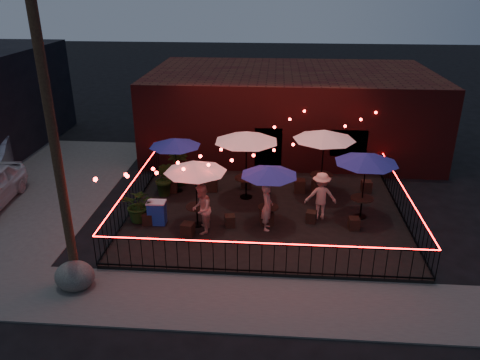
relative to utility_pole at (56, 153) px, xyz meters
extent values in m
plane|color=black|center=(5.40, 2.60, -4.00)|extent=(110.00, 110.00, 0.00)
cube|color=black|center=(5.40, 4.60, -3.92)|extent=(10.00, 8.00, 0.15)
cube|color=#494743|center=(5.40, -0.65, -3.98)|extent=(18.00, 2.50, 0.05)
cube|color=#3E1211|center=(6.40, 12.60, -2.00)|extent=(14.00, 8.00, 4.00)
cube|color=black|center=(5.40, 8.72, -2.90)|extent=(1.20, 0.24, 2.20)
cube|color=black|center=(8.90, 8.72, -2.40)|extent=(1.60, 0.24, 1.20)
cylinder|color=#321E14|center=(0.00, 0.00, 0.00)|extent=(0.26, 0.26, 8.00)
cube|color=black|center=(5.40, 0.60, -3.77)|extent=(10.00, 0.04, 0.04)
cube|color=black|center=(5.40, 0.60, -2.85)|extent=(10.00, 0.04, 0.04)
cube|color=#FF0609|center=(5.40, 0.60, -2.82)|extent=(10.00, 0.03, 0.02)
cube|color=black|center=(0.40, 4.60, -3.77)|extent=(0.04, 8.00, 0.04)
cube|color=black|center=(0.40, 4.60, -2.85)|extent=(0.04, 8.00, 0.04)
cube|color=#FF0609|center=(0.40, 4.60, -2.82)|extent=(0.03, 8.00, 0.02)
cube|color=black|center=(10.40, 4.60, -3.77)|extent=(0.04, 8.00, 0.04)
cube|color=black|center=(10.40, 4.60, -2.85)|extent=(0.04, 8.00, 0.04)
cube|color=#FF0609|center=(10.40, 4.60, -2.82)|extent=(0.03, 8.00, 0.02)
cylinder|color=black|center=(3.03, 3.41, -3.84)|extent=(0.43, 0.43, 0.03)
cylinder|color=black|center=(3.03, 3.41, -3.49)|extent=(0.06, 0.06, 0.71)
cylinder|color=black|center=(3.03, 3.41, -3.12)|extent=(0.79, 0.79, 0.04)
cylinder|color=black|center=(3.03, 3.41, -2.67)|extent=(0.04, 0.04, 2.36)
cone|color=silver|center=(3.03, 3.41, -1.64)|extent=(2.62, 2.62, 0.34)
cylinder|color=black|center=(1.75, 6.23, -3.84)|extent=(0.41, 0.41, 0.03)
cylinder|color=black|center=(1.75, 6.23, -3.50)|extent=(0.06, 0.06, 0.68)
cylinder|color=black|center=(1.75, 6.23, -3.15)|extent=(0.75, 0.75, 0.04)
cylinder|color=black|center=(1.75, 6.23, -2.72)|extent=(0.04, 0.04, 2.25)
cone|color=navy|center=(1.75, 6.23, -1.74)|extent=(2.71, 2.71, 0.33)
cylinder|color=black|center=(5.52, 3.67, -3.84)|extent=(0.40, 0.40, 0.03)
cylinder|color=black|center=(5.52, 3.67, -3.51)|extent=(0.05, 0.05, 0.65)
cylinder|color=black|center=(5.52, 3.67, -3.18)|extent=(0.73, 0.73, 0.04)
cylinder|color=black|center=(5.52, 3.67, -2.76)|extent=(0.04, 0.04, 2.18)
cone|color=navy|center=(5.52, 3.67, -1.81)|extent=(2.61, 2.61, 0.32)
cylinder|color=black|center=(4.60, 5.84, -3.83)|extent=(0.50, 0.50, 0.03)
cylinder|color=black|center=(4.60, 5.84, -3.43)|extent=(0.07, 0.07, 0.82)
cylinder|color=black|center=(4.60, 5.84, -3.01)|extent=(0.91, 0.91, 0.05)
cylinder|color=black|center=(4.60, 5.84, -2.49)|extent=(0.05, 0.05, 2.72)
cone|color=silver|center=(4.60, 5.84, -1.30)|extent=(3.22, 3.22, 0.40)
cylinder|color=black|center=(8.88, 4.48, -3.83)|extent=(0.45, 0.45, 0.03)
cylinder|color=black|center=(8.88, 4.48, -3.47)|extent=(0.06, 0.06, 0.74)
cylinder|color=black|center=(8.88, 4.48, -3.09)|extent=(0.82, 0.82, 0.04)
cylinder|color=black|center=(8.88, 4.48, -2.62)|extent=(0.05, 0.05, 2.46)
cone|color=navy|center=(8.88, 4.48, -1.55)|extent=(2.90, 2.90, 0.36)
cylinder|color=black|center=(7.58, 6.41, -3.83)|extent=(0.49, 0.49, 0.03)
cylinder|color=black|center=(7.58, 6.41, -3.44)|extent=(0.07, 0.07, 0.80)
cylinder|color=black|center=(7.58, 6.41, -3.03)|extent=(0.89, 0.89, 0.04)
cylinder|color=black|center=(7.58, 6.41, -2.51)|extent=(0.05, 0.05, 2.67)
cone|color=silver|center=(7.58, 6.41, -1.34)|extent=(2.85, 2.85, 0.39)
cube|color=black|center=(1.27, 3.33, -3.64)|extent=(0.38, 0.38, 0.42)
cube|color=black|center=(2.83, 2.62, -3.61)|extent=(0.46, 0.46, 0.47)
cube|color=black|center=(1.58, 6.08, -3.64)|extent=(0.37, 0.37, 0.43)
cube|color=black|center=(3.16, 6.38, -3.59)|extent=(0.45, 0.45, 0.52)
cube|color=black|center=(4.19, 3.41, -3.64)|extent=(0.41, 0.41, 0.42)
cube|color=black|center=(5.47, 3.66, -3.60)|extent=(0.52, 0.52, 0.51)
cube|color=black|center=(4.55, 6.80, -3.61)|extent=(0.42, 0.42, 0.49)
cube|color=black|center=(6.75, 6.56, -3.59)|extent=(0.44, 0.44, 0.51)
cube|color=black|center=(7.06, 3.94, -3.64)|extent=(0.42, 0.42, 0.41)
cube|color=black|center=(8.51, 3.53, -3.64)|extent=(0.38, 0.38, 0.43)
cube|color=black|center=(7.48, 6.47, -3.60)|extent=(0.53, 0.53, 0.50)
cube|color=black|center=(9.47, 6.76, -3.61)|extent=(0.40, 0.40, 0.47)
imported|color=tan|center=(5.48, 3.33, -3.01)|extent=(0.41, 0.61, 1.67)
imported|color=tan|center=(3.28, 2.92, -2.97)|extent=(0.67, 0.85, 1.75)
imported|color=tan|center=(7.38, 4.30, -2.97)|extent=(1.17, 0.71, 1.76)
imported|color=#15390D|center=(0.94, 3.56, -3.20)|extent=(1.24, 1.10, 1.29)
imported|color=#16370F|center=(1.38, 5.75, -3.11)|extent=(0.93, 0.81, 1.47)
imported|color=#0F360B|center=(1.67, 6.92, -3.09)|extent=(0.94, 0.94, 1.51)
cube|color=#1A40B2|center=(1.60, 3.41, -3.44)|extent=(0.62, 0.44, 0.82)
cube|color=silver|center=(1.60, 3.41, -3.01)|extent=(0.66, 0.48, 0.05)
ellipsoid|color=#464641|center=(0.11, -0.30, -3.61)|extent=(1.10, 0.97, 0.78)
camera|label=1|loc=(5.67, -11.05, 4.13)|focal=35.00mm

